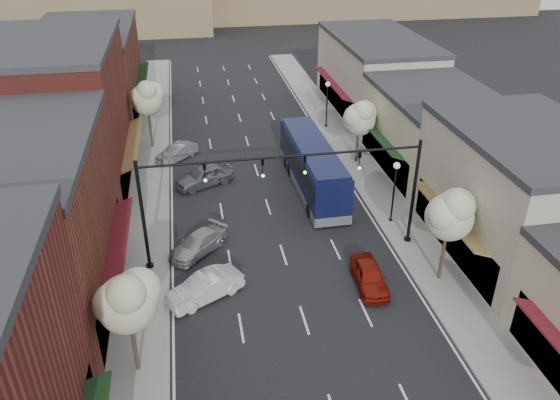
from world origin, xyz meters
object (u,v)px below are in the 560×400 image
red_hatchback (369,276)px  parked_car_e (177,152)px  tree_left_far (147,97)px  parked_car_c (198,244)px  parked_car_d (204,176)px  parked_car_b (205,287)px  coach_bus (312,166)px  signal_mast_left (184,197)px  lamp_post_near (395,183)px  tree_right_near (451,213)px  tree_right_far (360,117)px  signal_mast_right (378,180)px  tree_left_near (127,300)px  lamp_post_far (327,97)px

red_hatchback → parked_car_e: bearing=122.3°
tree_left_far → parked_car_c: tree_left_far is taller
parked_car_d → parked_car_b: bearing=-27.6°
coach_bus → parked_car_e: coach_bus is taller
signal_mast_left → lamp_post_near: size_ratio=1.85×
tree_right_near → lamp_post_near: tree_right_near is taller
parked_car_b → parked_car_c: size_ratio=1.01×
tree_right_far → coach_bus: 6.34m
signal_mast_left → tree_right_near: 14.55m
lamp_post_near → parked_car_b: bearing=-155.6°
tree_left_far → coach_bus: tree_left_far is taller
signal_mast_right → tree_left_near: 16.05m
red_hatchback → lamp_post_far: bearing=85.1°
tree_right_far → parked_car_d: tree_right_far is taller
parked_car_d → lamp_post_near: bearing=32.9°
tree_right_near → coach_bus: size_ratio=0.51×
tree_left_far → red_hatchback: 25.38m
tree_left_far → signal_mast_left: bearing=-81.7°
lamp_post_far → red_hatchback: (-3.61, -23.82, -2.34)m
tree_left_near → lamp_post_near: size_ratio=1.28×
signal_mast_right → parked_car_b: signal_mast_right is taller
lamp_post_far → parked_car_d: lamp_post_far is taller
signal_mast_right → lamp_post_far: (2.18, 20.00, -1.62)m
lamp_post_near → red_hatchback: 7.64m
signal_mast_left → tree_right_near: size_ratio=1.38×
tree_right_far → red_hatchback: size_ratio=1.38×
signal_mast_left → red_hatchback: 11.24m
lamp_post_near → parked_car_e: lamp_post_near is taller
tree_left_far → parked_car_b: (3.33, -21.21, -3.90)m
tree_left_far → lamp_post_far: tree_left_far is taller
lamp_post_near → red_hatchback: bearing=-119.7°
signal_mast_right → tree_left_far: signal_mast_right is taller
tree_left_far → lamp_post_far: (16.05, 2.06, -1.60)m
parked_car_b → parked_car_e: bearing=155.8°
lamp_post_near → coach_bus: bearing=125.8°
lamp_post_far → tree_right_near: bearing=-88.7°
tree_left_far → parked_car_c: (3.16, -16.71, -3.99)m
tree_left_far → lamp_post_far: size_ratio=1.38×
parked_car_c → parked_car_b: bearing=-43.1°
parked_car_c → tree_left_far: bearing=145.4°
lamp_post_near → parked_car_d: (-12.00, 7.67, -2.23)m
tree_left_far → parked_car_e: 5.24m
tree_right_far → parked_car_c: 17.52m
lamp_post_near → parked_car_e: (-14.00, 12.72, -2.37)m
tree_left_far → red_hatchback: bearing=-60.2°
tree_right_far → lamp_post_near: size_ratio=1.22×
tree_left_far → parked_car_c: bearing=-79.3°
tree_left_near → coach_bus: bearing=53.7°
tree_right_far → coach_bus: size_ratio=0.46×
tree_right_far → tree_left_near: bearing=-129.7°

